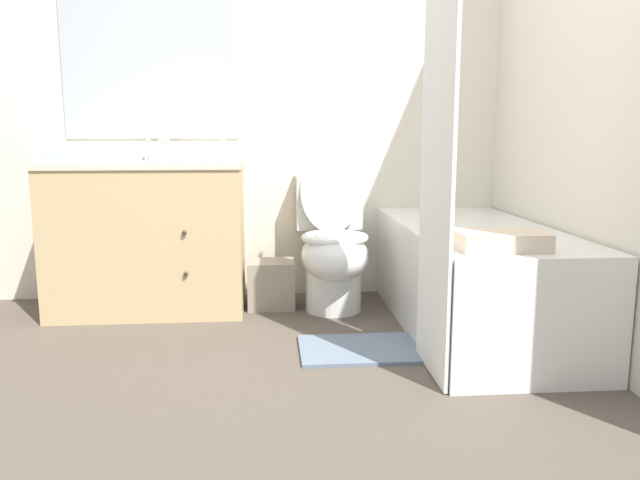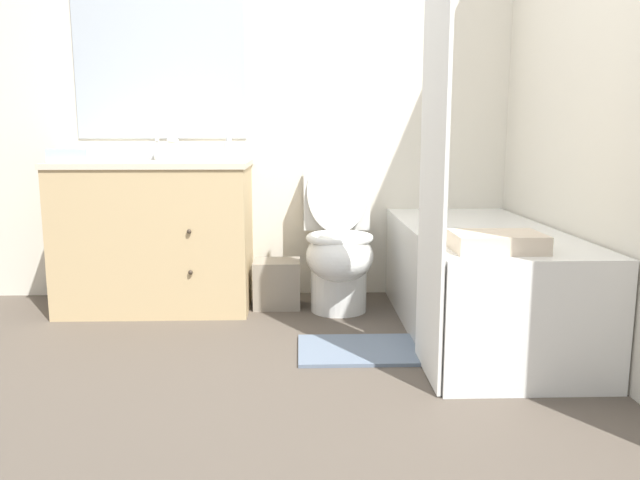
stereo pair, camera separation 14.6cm
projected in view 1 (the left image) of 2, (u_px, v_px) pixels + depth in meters
The scene contains 14 objects.
ground_plane at pixel (300, 417), 2.17m from camera, with size 14.00×14.00×0.00m, color brown.
wall_back at pixel (282, 85), 3.65m from camera, with size 8.00×0.06×2.50m.
wall_right at pixel (569, 74), 2.90m from camera, with size 0.05×2.70×2.50m.
vanity_cabinet at pixel (149, 235), 3.43m from camera, with size 1.05×0.59×0.82m.
sink_faucet at pixel (151, 154), 3.54m from camera, with size 0.14×0.12×0.12m.
toilet at pixel (333, 247), 3.46m from camera, with size 0.38×0.67×0.88m.
bathtub at pixel (475, 278), 3.10m from camera, with size 0.70×1.57×0.52m.
shower_curtain at pixel (438, 127), 2.41m from camera, with size 0.01×0.45×1.99m.
wastebasket at pixel (271, 284), 3.52m from camera, with size 0.26×0.22×0.27m.
tissue_box at pixel (164, 151), 3.49m from camera, with size 0.15×0.15×0.13m.
soap_dispenser at pixel (222, 151), 3.43m from camera, with size 0.06×0.06×0.13m.
hand_towel_folded at pixel (63, 156), 3.17m from camera, with size 0.20×0.17×0.07m.
bath_towel_folded at pixel (499, 240), 2.47m from camera, with size 0.35×0.24×0.07m.
bath_mat at pixel (362, 349), 2.84m from camera, with size 0.57×0.40×0.02m.
Camera 1 is at (-0.10, -2.03, 0.98)m, focal length 35.00 mm.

